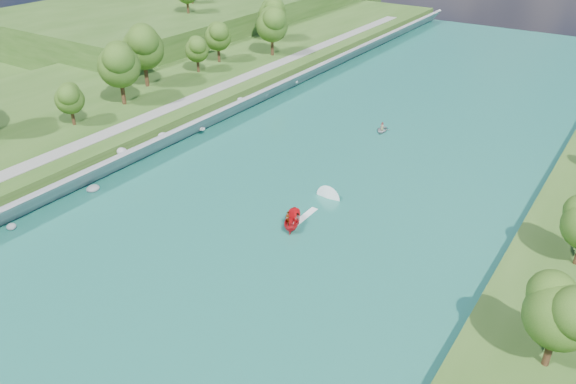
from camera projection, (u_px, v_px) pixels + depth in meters
The scene contains 10 objects.
ground at pixel (207, 266), 62.83m from camera, with size 260.00×260.00×0.00m, color #2D5119.
river_water at pixel (302, 194), 77.39m from camera, with size 55.00×240.00×0.10m, color #195F59.
berm_west at pixel (69, 111), 100.95m from camera, with size 45.00×240.00×3.50m, color #2D5119.
ridge_west at pixel (206, 9), 170.15m from camera, with size 60.00×120.00×9.00m, color #2D5119.
riprap_bank at pixel (162, 143), 88.51m from camera, with size 3.77×236.00×4.05m.
riverside_path at pixel (135, 122), 91.55m from camera, with size 3.00×200.00×0.10m, color gray.
trees_west at pixel (41, 87), 87.63m from camera, with size 17.51×148.22×13.99m.
trees_east at pixel (573, 317), 46.55m from camera, with size 14.16×139.19×10.58m.
motorboat at pixel (297, 217), 70.32m from camera, with size 3.60×19.30×2.20m.
raft at pixel (382, 129), 96.74m from camera, with size 2.85×3.60×1.68m.
Camera 1 is at (36.00, -37.41, 37.49)m, focal length 35.00 mm.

